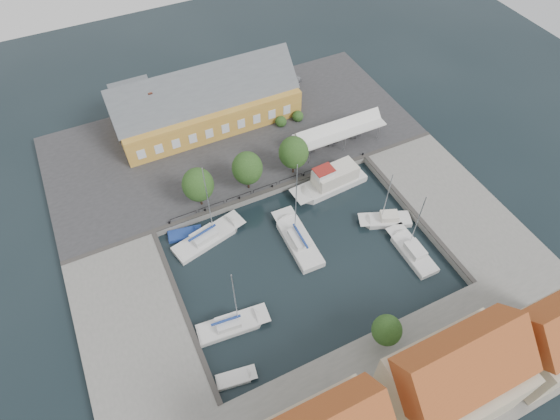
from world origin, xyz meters
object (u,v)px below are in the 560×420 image
at_px(car_silver, 290,81).
at_px(west_boat_a, 208,238).
at_px(east_boat_b, 386,221).
at_px(launch_nw, 185,235).
at_px(tent_canopy, 340,130).
at_px(center_sailboat, 298,241).
at_px(east_boat_c, 412,252).
at_px(launch_sw, 236,379).
at_px(west_boat_d, 231,326).
at_px(warehouse, 202,104).
at_px(car_red, 200,178).
at_px(trawler, 331,182).

xyz_separation_m(car_silver, west_boat_a, (-24.21, -24.46, -1.52)).
distance_m(east_boat_b, launch_nw, 27.01).
bearing_deg(car_silver, east_boat_b, 159.18).
relative_size(tent_canopy, west_boat_a, 1.06).
height_order(center_sailboat, launch_nw, center_sailboat).
relative_size(east_boat_c, launch_sw, 2.36).
bearing_deg(launch_nw, center_sailboat, -30.26).
height_order(west_boat_a, west_boat_d, west_boat_a).
xyz_separation_m(tent_canopy, center_sailboat, (-13.74, -13.35, -3.32)).
relative_size(east_boat_b, launch_sw, 2.18).
height_order(tent_canopy, east_boat_c, east_boat_c).
relative_size(tent_canopy, center_sailboat, 1.01).
bearing_deg(west_boat_d, warehouse, 74.73).
bearing_deg(east_boat_b, launch_nw, 158.99).
xyz_separation_m(warehouse, center_sailboat, (2.86, -27.21, -4.07)).
xyz_separation_m(car_red, east_boat_c, (20.31, -22.82, -1.34)).
bearing_deg(tent_canopy, west_boat_a, -162.16).
relative_size(warehouse, tent_canopy, 2.04).
bearing_deg(tent_canopy, launch_sw, -136.59).
distance_m(car_silver, center_sailboat, 33.06).
xyz_separation_m(tent_canopy, west_boat_d, (-26.01, -20.61, -3.41)).
relative_size(car_red, launch_sw, 0.81).
bearing_deg(west_boat_d, launch_sw, -107.82).
bearing_deg(east_boat_b, tent_canopy, 84.49).
relative_size(car_red, west_boat_d, 0.32).
bearing_deg(west_boat_d, center_sailboat, 30.62).
bearing_deg(west_boat_d, tent_canopy, 38.40).
relative_size(car_silver, launch_sw, 1.02).
height_order(car_silver, east_boat_c, east_boat_c).
height_order(car_silver, car_red, car_silver).
height_order(tent_canopy, car_red, tent_canopy).
xyz_separation_m(east_boat_b, launch_nw, (-25.21, 9.68, -0.17)).
distance_m(warehouse, launch_sw, 41.97).
relative_size(east_boat_c, west_boat_a, 0.81).
bearing_deg(car_red, tent_canopy, -32.67).
xyz_separation_m(east_boat_b, launch_sw, (-26.36, -10.87, -0.17)).
height_order(west_boat_d, launch_nw, west_boat_d).
height_order(east_boat_b, launch_nw, east_boat_b).
bearing_deg(car_red, car_silver, 6.32).
distance_m(warehouse, car_silver, 17.06).
bearing_deg(west_boat_a, east_boat_c, -30.51).
relative_size(car_red, trawler, 0.31).
bearing_deg(east_boat_c, launch_sw, -169.05).
xyz_separation_m(warehouse, west_boat_a, (-7.59, -21.64, -4.16)).
distance_m(car_red, launch_nw, 9.06).
bearing_deg(east_boat_c, car_silver, 87.87).
bearing_deg(launch_nw, warehouse, 62.77).
distance_m(center_sailboat, east_boat_b, 12.43).
distance_m(tent_canopy, east_boat_b, 15.91).
height_order(tent_canopy, car_silver, tent_canopy).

